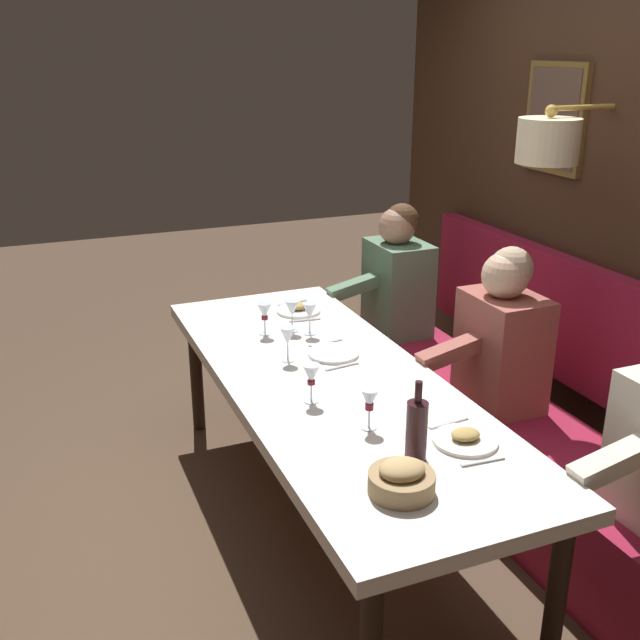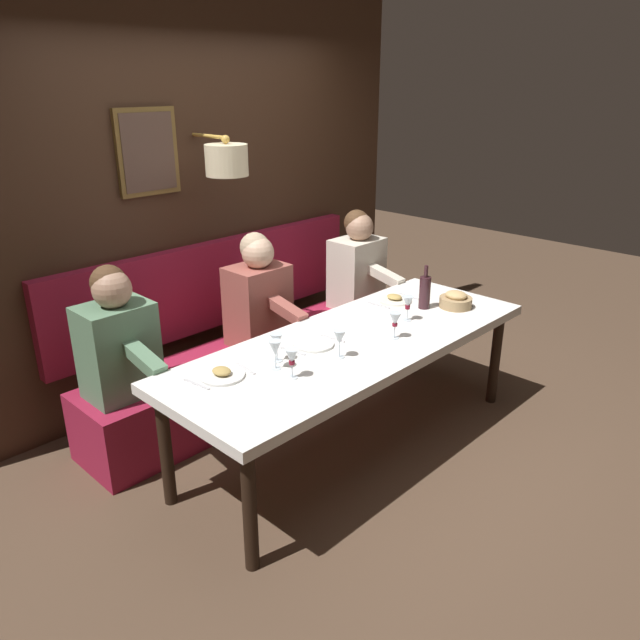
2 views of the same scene
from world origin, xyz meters
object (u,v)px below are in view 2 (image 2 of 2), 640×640
wine_glass_3 (408,303)px  bread_bowl (456,300)px  diner_near (259,293)px  wine_glass_1 (275,349)px  diner_nearest (358,263)px  wine_glass_2 (395,320)px  wine_glass_5 (277,342)px  wine_bottle (425,292)px  wine_glass_0 (339,338)px  diner_middle (117,337)px  wine_glass_4 (292,358)px  dining_table (355,349)px

wine_glass_3 → bread_bowl: (-0.09, -0.43, -0.07)m
diner_near → wine_glass_1: diner_near is taller
diner_nearest → wine_glass_1: 1.85m
wine_glass_1 → wine_glass_3: same height
wine_glass_2 → bread_bowl: size_ratio=0.75×
wine_glass_5 → wine_bottle: bearing=-94.5°
wine_glass_0 → wine_glass_3: same height
diner_near → wine_glass_2: (-1.04, -0.17, 0.04)m
diner_middle → bread_bowl: diner_middle is taller
diner_near → wine_glass_5: size_ratio=4.82×
diner_middle → wine_bottle: size_ratio=2.64×
wine_bottle → diner_middle: bearing=64.0°
wine_glass_2 → wine_bottle: wine_bottle is taller
diner_nearest → wine_glass_4: bearing=120.6°
wine_glass_0 → wine_glass_2: (-0.05, -0.43, -0.00)m
bread_bowl → wine_glass_3: bearing=78.0°
wine_glass_0 → wine_bottle: wine_bottle is taller
diner_middle → wine_glass_1: 0.96m
wine_glass_0 → wine_glass_5: size_ratio=1.00×
wine_glass_3 → wine_glass_5: 1.00m
diner_near → wine_glass_0: size_ratio=4.82×
wine_glass_3 → bread_bowl: wine_glass_3 is taller
diner_middle → wine_bottle: 1.99m
wine_bottle → diner_nearest: bearing=-20.1°
dining_table → wine_glass_0: 0.33m
diner_near → wine_glass_1: bearing=144.3°
diner_near → diner_middle: (0.00, 1.06, 0.00)m
bread_bowl → wine_glass_5: bearing=80.3°
diner_near → wine_glass_5: 0.94m
diner_near → wine_glass_4: 1.16m
wine_glass_5 → bread_bowl: (-0.24, -1.42, -0.07)m
diner_nearest → wine_glass_1: size_ratio=4.82×
diner_middle → bread_bowl: bearing=-117.5°
wine_glass_5 → wine_bottle: 1.26m
diner_middle → wine_glass_2: diner_middle is taller
wine_glass_0 → wine_glass_4: (0.01, 0.36, -0.00)m
wine_glass_0 → wine_bottle: size_ratio=0.55×
diner_nearest → diner_middle: size_ratio=1.00×
wine_glass_4 → bread_bowl: wine_glass_4 is taller
diner_near → wine_glass_0: (-0.99, 0.26, 0.04)m
wine_glass_2 → wine_glass_1: bearing=75.2°
dining_table → diner_near: size_ratio=3.12×
wine_bottle → bread_bowl: bearing=-131.2°
wine_glass_1 → bread_bowl: (-0.18, -1.49, -0.07)m
dining_table → diner_near: diner_near is taller
diner_nearest → diner_near: same height
wine_glass_3 → wine_glass_0: bearing=95.2°
dining_table → bread_bowl: 0.91m
diner_middle → wine_glass_5: bearing=-145.5°
diner_middle → wine_glass_4: 1.08m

